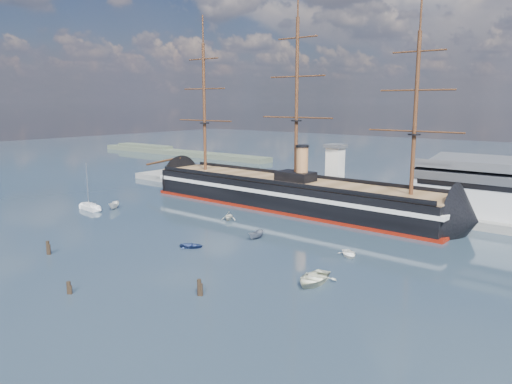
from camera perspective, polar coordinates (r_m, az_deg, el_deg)
The scene contains 15 objects.
ground at distance 119.23m, azimuth -0.44°, elevation -3.64°, with size 600.00×600.00×0.00m, color #20313F.
quay at distance 143.36m, azimuth 11.92°, elevation -1.48°, with size 180.00×18.00×2.00m, color slate.
quay_tower at distance 142.43m, azimuth 9.01°, elevation 2.52°, with size 5.00×5.00×15.00m.
shoreline at distance 282.90m, azimuth -9.96°, elevation 4.63°, with size 120.00×10.00×4.00m.
warship at distance 136.96m, azimuth 3.23°, elevation -0.10°, with size 113.05×18.13×53.94m.
sailboat at distance 141.53m, azimuth -18.47°, elevation -1.61°, with size 8.12×3.16×12.67m.
motorboat_a at distance 140.32m, azimuth -15.89°, elevation -1.91°, with size 6.23×2.29×2.49m, color white.
motorboat_b at distance 100.80m, azimuth -7.38°, elevation -6.35°, with size 2.92×1.17×1.36m, color navy.
motorboat_c at distance 106.19m, azimuth 0.03°, elevation -5.39°, with size 5.41×1.98×2.16m, color slate.
motorboat_d at distance 122.95m, azimuth -3.13°, elevation -3.22°, with size 6.48×2.81×2.38m, color silver.
motorboat_e at distance 96.21m, azimuth 10.57°, elevation -7.26°, with size 3.06×1.22×1.43m, color white.
motorboat_g at distance 81.75m, azimuth 6.53°, elevation -10.35°, with size 5.05×2.02×2.36m, color beige.
piling_near_left at distance 103.72m, azimuth -22.64°, elevation -6.60°, with size 0.64×0.64×3.35m, color black.
piling_near_mid at distance 82.29m, azimuth -20.57°, elevation -10.83°, with size 0.64×0.64×2.64m, color black.
piling_near_right at distance 77.04m, azimuth -6.49°, elevation -11.67°, with size 0.64×0.64×3.26m, color black.
Camera 1 is at (73.82, -49.11, 28.76)m, focal length 35.00 mm.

